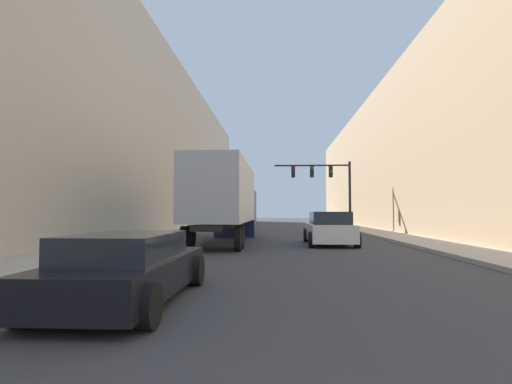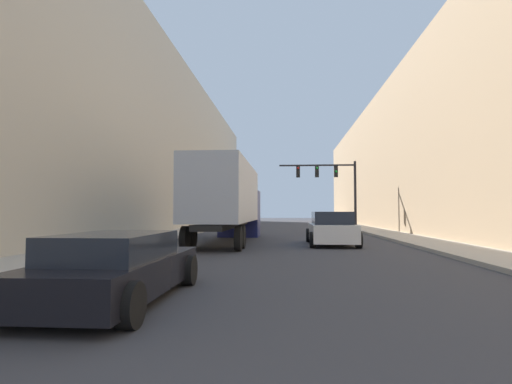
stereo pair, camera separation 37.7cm
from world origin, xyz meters
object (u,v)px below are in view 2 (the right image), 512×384
Objects in this scene: sedan_car at (118,268)px; suv_car at (331,229)px; traffic_signal_gantry at (333,181)px; semi_truck at (229,200)px.

suv_car reaches higher than sedan_car.
sedan_car is at bearing -112.37° from suv_car.
sedan_car is 0.74× the size of traffic_signal_gantry.
semi_truck is 13.79m from sedan_car.
suv_car is 0.76× the size of traffic_signal_gantry.
semi_truck reaches higher than suv_car.
traffic_signal_gantry is at bearing 82.99° from suv_car.
sedan_car is (0.04, -13.69, -1.61)m from semi_truck.
sedan_car is 13.34m from suv_car.
sedan_car is at bearing -104.84° from traffic_signal_gantry.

